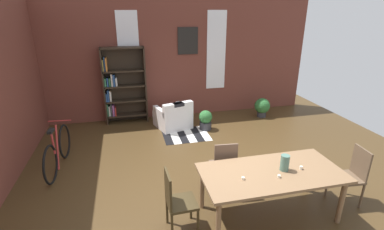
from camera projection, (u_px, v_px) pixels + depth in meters
ground_plane at (211, 183)px, 5.14m from camera, size 9.39×9.39×0.00m
back_wall_brick at (174, 58)px, 7.89m from camera, size 7.89×0.12×3.33m
window_pane_0 at (129, 54)px, 7.51m from camera, size 0.55×0.02×2.17m
window_pane_1 at (216, 51)px, 8.03m from camera, size 0.55×0.02×2.17m
dining_table at (271, 176)px, 4.13m from camera, size 2.06×0.99×0.75m
vase_on_table at (285, 163)px, 4.10m from camera, size 0.13×0.13×0.24m
tealight_candle_0 at (279, 176)px, 3.95m from camera, size 0.04×0.04×0.04m
tealight_candle_1 at (243, 178)px, 3.91m from camera, size 0.04×0.04×0.04m
tealight_candle_2 at (301, 168)px, 4.16m from camera, size 0.04×0.04×0.05m
dining_chair_head_right at (352, 174)px, 4.48m from camera, size 0.44×0.44×0.95m
dining_chair_head_left at (177, 200)px, 3.88m from camera, size 0.42×0.42×0.95m
dining_chair_far_left at (224, 165)px, 4.74m from camera, size 0.43×0.43×0.95m
bookshelf_tall at (122, 86)px, 7.59m from camera, size 1.12×0.30×2.04m
armchair_white at (173, 117)px, 7.47m from camera, size 1.00×1.00×0.75m
bicycle_second at (58, 151)px, 5.53m from camera, size 0.44×1.68×0.90m
potted_plant_by_shelf at (206, 120)px, 7.34m from camera, size 0.34×0.34×0.51m
potted_plant_corner at (262, 107)px, 8.20m from camera, size 0.44×0.44×0.55m
striped_rug at (186, 135)px, 7.09m from camera, size 1.12×0.93×0.01m
framed_picture at (188, 41)px, 7.75m from camera, size 0.56×0.03×0.72m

